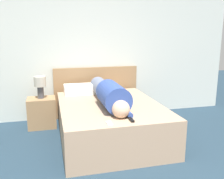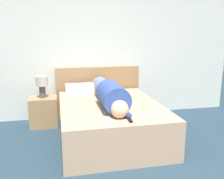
{
  "view_description": "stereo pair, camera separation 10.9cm",
  "coord_description": "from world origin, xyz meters",
  "views": [
    {
      "loc": [
        -0.76,
        -1.25,
        1.56
      ],
      "look_at": [
        0.08,
        2.08,
        0.79
      ],
      "focal_mm": 40.0,
      "sensor_mm": 36.0,
      "label": 1
    },
    {
      "loc": [
        -0.65,
        -1.27,
        1.56
      ],
      "look_at": [
        0.08,
        2.08,
        0.79
      ],
      "focal_mm": 40.0,
      "sensor_mm": 36.0,
      "label": 2
    }
  ],
  "objects": [
    {
      "name": "cell_phone",
      "position": [
        -0.12,
        1.41,
        0.55
      ],
      "size": [
        0.06,
        0.13,
        0.01
      ],
      "color": "#B2B7BC",
      "rests_on": "bed"
    },
    {
      "name": "person_lying",
      "position": [
        0.07,
        2.2,
        0.7
      ],
      "size": [
        0.36,
        1.62,
        0.36
      ],
      "color": "#DBB293",
      "rests_on": "bed"
    },
    {
      "name": "headboard",
      "position": [
        0.08,
        3.3,
        0.47
      ],
      "size": [
        1.58,
        0.04,
        0.95
      ],
      "color": "#A37A51",
      "rests_on": "ground_plane"
    },
    {
      "name": "nightstand",
      "position": [
        -0.93,
        2.95,
        0.25
      ],
      "size": [
        0.46,
        0.36,
        0.51
      ],
      "color": "#A37A51",
      "rests_on": "ground_plane"
    },
    {
      "name": "bed",
      "position": [
        0.08,
        2.22,
        0.27
      ],
      "size": [
        1.46,
        1.9,
        0.54
      ],
      "color": "tan",
      "rests_on": "ground_plane"
    },
    {
      "name": "tv_remote",
      "position": [
        0.16,
        1.45,
        0.55
      ],
      "size": [
        0.04,
        0.15,
        0.02
      ],
      "color": "black",
      "rests_on": "bed"
    },
    {
      "name": "wall_back",
      "position": [
        0.0,
        3.37,
        1.3
      ],
      "size": [
        5.51,
        0.06,
        2.6
      ],
      "color": "silver",
      "rests_on": "ground_plane"
    },
    {
      "name": "table_lamp",
      "position": [
        -0.93,
        2.95,
        0.74
      ],
      "size": [
        0.2,
        0.2,
        0.37
      ],
      "color": "#4C4C51",
      "rests_on": "nightstand"
    },
    {
      "name": "pillow_near_headboard",
      "position": [
        -0.25,
        2.96,
        0.62
      ],
      "size": [
        0.59,
        0.29,
        0.16
      ],
      "color": "white",
      "rests_on": "bed"
    }
  ]
}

